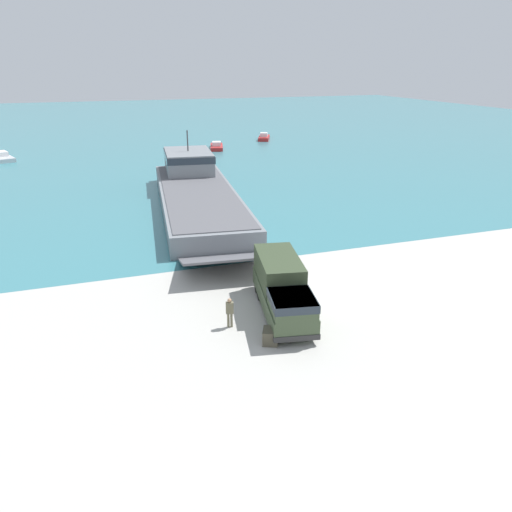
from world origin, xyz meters
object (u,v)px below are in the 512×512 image
Objects in this scene: moored_boat_b at (264,137)px; moored_boat_c at (0,156)px; moored_boat_a at (217,146)px; cargo_crate at (270,336)px; soldier_on_ramp at (230,310)px; military_truck at (282,288)px; landing_craft at (196,189)px.

moored_boat_c is at bearing -148.40° from moored_boat_b.
cargo_crate is at bearing -87.75° from moored_boat_a.
moored_boat_a is at bearing -178.93° from soldier_on_ramp.
military_truck is 61.86m from moored_boat_a.
moored_boat_c is 9.51× the size of cargo_crate.
soldier_on_ramp is at bearing 123.36° from cargo_crate.
moored_boat_b is (11.61, 7.73, 0.03)m from moored_boat_a.
military_truck reaches higher than moored_boat_b.
moored_boat_b is 75.96m from cargo_crate.
soldier_on_ramp reaches higher than cargo_crate.
moored_boat_c reaches higher than cargo_crate.
soldier_on_ramp is 1.87× the size of cargo_crate.
moored_boat_b is at bearing -11.47° from moored_boat_c.
military_truck is at bearing -89.16° from moored_boat_c.
cargo_crate is (-25.42, -71.58, -0.07)m from moored_boat_b.
moored_boat_a is (11.24, 34.12, -1.09)m from landing_craft.
landing_craft reaches higher than moored_boat_c.
cargo_crate is (-13.81, -63.85, -0.03)m from moored_boat_a.
moored_boat_c is at bearing 107.65° from cargo_crate.
landing_craft is 42.54m from moored_boat_c.
soldier_on_ramp is (-4.14, -27.34, -0.48)m from landing_craft.
soldier_on_ramp reaches higher than moored_boat_a.
moored_boat_b is at bearing 171.79° from military_truck.
landing_craft reaches higher than soldier_on_ramp.
soldier_on_ramp is at bearing -92.23° from landing_craft.
cargo_crate is (-2.57, -29.73, -1.13)m from landing_craft.
moored_boat_b is 6.01× the size of cargo_crate.
military_truck reaches higher than cargo_crate.
moored_boat_c is (-19.20, 62.89, -0.63)m from soldier_on_ramp.
military_truck reaches higher than moored_boat_c.
cargo_crate is (1.57, -2.39, -0.65)m from soldier_on_ramp.
moored_boat_c is at bearing -149.19° from military_truck.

